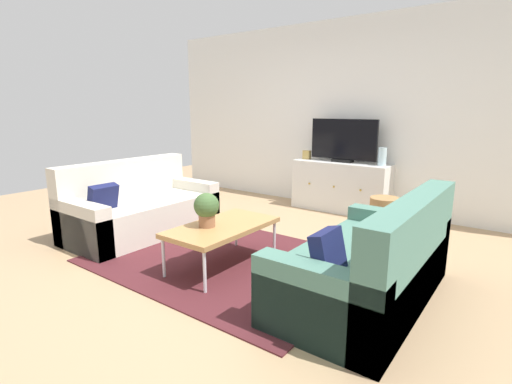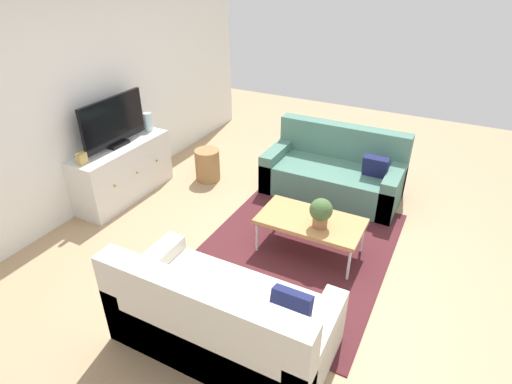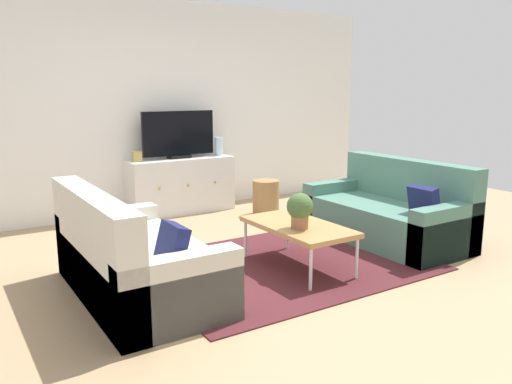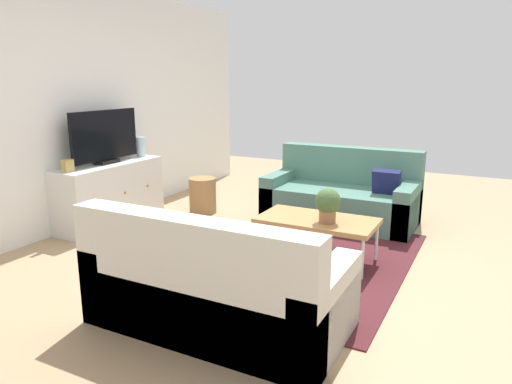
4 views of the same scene
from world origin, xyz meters
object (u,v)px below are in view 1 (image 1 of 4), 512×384
(potted_plant, at_px, (207,208))
(tv_console, at_px, (341,187))
(flat_screen_tv, at_px, (343,141))
(wicker_basket, at_px, (384,216))
(glass_vase, at_px, (382,157))
(couch_right_side, at_px, (375,268))
(coffee_table, at_px, (222,228))
(couch_left_side, at_px, (138,210))
(mantel_clock, at_px, (307,155))

(potted_plant, xyz_separation_m, tv_console, (0.09, 2.67, -0.23))
(flat_screen_tv, relative_size, wicker_basket, 2.20)
(wicker_basket, bearing_deg, potted_plant, -116.06)
(glass_vase, bearing_deg, wicker_basket, -66.77)
(flat_screen_tv, bearing_deg, couch_right_side, -60.34)
(glass_vase, bearing_deg, coffee_table, -102.96)
(couch_left_side, relative_size, flat_screen_tv, 1.77)
(glass_vase, bearing_deg, flat_screen_tv, 177.99)
(mantel_clock, bearing_deg, couch_right_side, -50.83)
(tv_console, bearing_deg, wicker_basket, -38.76)
(mantel_clock, xyz_separation_m, wicker_basket, (1.44, -0.70, -0.55))
(couch_right_side, height_order, glass_vase, glass_vase)
(mantel_clock, bearing_deg, flat_screen_tv, 2.01)
(couch_left_side, bearing_deg, couch_right_side, 0.00)
(glass_vase, distance_m, mantel_clock, 1.14)
(glass_vase, height_order, wicker_basket, glass_vase)
(coffee_table, relative_size, wicker_basket, 2.42)
(wicker_basket, bearing_deg, couch_right_side, -73.63)
(couch_right_side, xyz_separation_m, flat_screen_tv, (-1.36, 2.39, 0.74))
(couch_left_side, xyz_separation_m, flat_screen_tv, (1.52, 2.39, 0.74))
(coffee_table, relative_size, tv_console, 0.78)
(tv_console, xyz_separation_m, glass_vase, (0.57, 0.00, 0.48))
(potted_plant, bearing_deg, wicker_basket, 63.94)
(wicker_basket, bearing_deg, couch_left_side, -144.97)
(couch_right_side, height_order, flat_screen_tv, flat_screen_tv)
(couch_right_side, bearing_deg, flat_screen_tv, 119.66)
(couch_left_side, distance_m, couch_right_side, 2.88)
(potted_plant, bearing_deg, glass_vase, 76.04)
(tv_console, bearing_deg, mantel_clock, 180.00)
(glass_vase, distance_m, wicker_basket, 0.98)
(mantel_clock, bearing_deg, couch_left_side, -111.73)
(couch_left_side, distance_m, wicker_basket, 2.92)
(couch_right_side, relative_size, glass_vase, 7.11)
(coffee_table, bearing_deg, flat_screen_tv, 89.63)
(couch_right_side, height_order, potted_plant, couch_right_side)
(couch_right_side, distance_m, glass_vase, 2.56)
(tv_console, xyz_separation_m, flat_screen_tv, (0.00, 0.02, 0.66))
(couch_left_side, relative_size, glass_vase, 7.11)
(couch_right_side, height_order, mantel_clock, couch_right_side)
(couch_right_side, xyz_separation_m, tv_console, (-1.36, 2.37, 0.08))
(coffee_table, bearing_deg, potted_plant, -122.55)
(couch_right_side, height_order, tv_console, couch_right_side)
(couch_left_side, relative_size, couch_right_side, 1.00)
(coffee_table, bearing_deg, mantel_clock, 102.26)
(wicker_basket, bearing_deg, tv_console, 141.24)
(couch_left_side, bearing_deg, tv_console, 57.42)
(flat_screen_tv, height_order, mantel_clock, flat_screen_tv)
(couch_left_side, distance_m, flat_screen_tv, 2.93)
(tv_console, relative_size, wicker_basket, 3.11)
(coffee_table, relative_size, glass_vase, 4.43)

